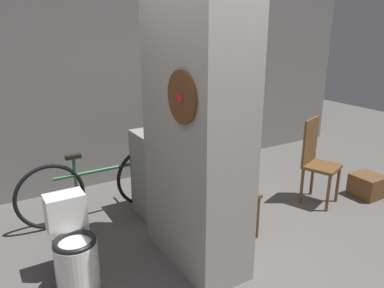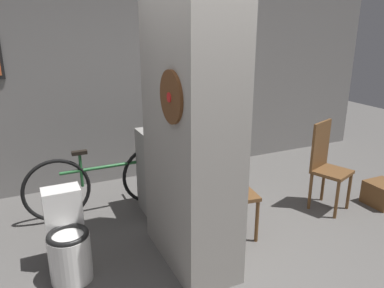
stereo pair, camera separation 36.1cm
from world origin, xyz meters
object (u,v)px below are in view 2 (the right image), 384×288
(chair_near_pillar, at_px, (234,183))
(chair_by_doorway, at_px, (326,163))
(toilet, at_px, (68,242))
(bottle_tall, at_px, (205,116))
(bicycle, at_px, (107,181))

(chair_near_pillar, bearing_deg, chair_by_doorway, 9.38)
(toilet, distance_m, bottle_tall, 1.99)
(toilet, xyz_separation_m, bicycle, (0.56, 1.01, 0.05))
(bottle_tall, bearing_deg, chair_near_pillar, -94.65)
(bicycle, height_order, bottle_tall, bottle_tall)
(chair_by_doorway, bearing_deg, bottle_tall, 128.57)
(chair_near_pillar, distance_m, chair_by_doorway, 1.25)
(bicycle, xyz_separation_m, bottle_tall, (1.11, -0.23, 0.69))
(chair_near_pillar, bearing_deg, toilet, -171.92)
(toilet, bearing_deg, bicycle, 60.93)
(chair_near_pillar, height_order, bottle_tall, bottle_tall)
(chair_near_pillar, xyz_separation_m, bottle_tall, (0.06, 0.76, 0.51))
(toilet, relative_size, chair_near_pillar, 0.72)
(chair_near_pillar, relative_size, bottle_tall, 3.44)
(toilet, relative_size, chair_by_doorway, 0.72)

